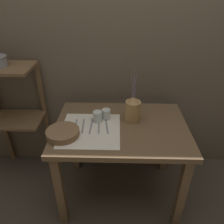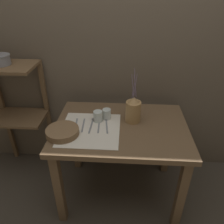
{
  "view_description": "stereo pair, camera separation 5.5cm",
  "coord_description": "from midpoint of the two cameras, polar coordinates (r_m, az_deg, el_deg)",
  "views": [
    {
      "loc": [
        -0.03,
        -1.39,
        1.67
      ],
      "look_at": [
        -0.07,
        0.0,
        0.85
      ],
      "focal_mm": 35.0,
      "sensor_mm": 36.0,
      "label": 1
    },
    {
      "loc": [
        0.02,
        -1.38,
        1.67
      ],
      "look_at": [
        -0.07,
        0.0,
        0.85
      ],
      "focal_mm": 35.0,
      "sensor_mm": 36.0,
      "label": 2
    }
  ],
  "objects": [
    {
      "name": "ground_plane",
      "position": [
        2.17,
        1.19,
        -19.78
      ],
      "size": [
        12.0,
        12.0,
        0.0
      ],
      "primitive_type": "plane",
      "color": "#473F35"
    },
    {
      "name": "spoon_inner",
      "position": [
        1.7,
        -2.45,
        -2.67
      ],
      "size": [
        0.04,
        0.19,
        0.02
      ],
      "color": "gray",
      "rests_on": "wooden_table"
    },
    {
      "name": "linen_cloth",
      "position": [
        1.64,
        -6.62,
        -4.65
      ],
      "size": [
        0.44,
        0.45,
        0.0
      ],
      "color": "silver",
      "rests_on": "wooden_table"
    },
    {
      "name": "wooden_table",
      "position": [
        1.74,
        1.41,
        -6.64
      ],
      "size": [
        1.02,
        0.72,
        0.73
      ],
      "color": "brown",
      "rests_on": "ground_plane"
    },
    {
      "name": "fork_outer",
      "position": [
        1.69,
        -10.32,
        -3.57
      ],
      "size": [
        0.03,
        0.18,
        0.0
      ],
      "color": "gray",
      "rests_on": "wooden_table"
    },
    {
      "name": "glass_tumbler_near",
      "position": [
        1.7,
        -4.7,
        -1.2
      ],
      "size": [
        0.07,
        0.07,
        0.09
      ],
      "color": "silver",
      "rests_on": "wooden_table"
    },
    {
      "name": "wooden_shelf_unit",
      "position": [
        2.13,
        -24.94,
        2.48
      ],
      "size": [
        0.48,
        0.33,
        1.11
      ],
      "color": "brown",
      "rests_on": "ground_plane"
    },
    {
      "name": "knife_center",
      "position": [
        1.68,
        -8.47,
        -3.59
      ],
      "size": [
        0.02,
        0.18,
        0.0
      ],
      "color": "gray",
      "rests_on": "wooden_table"
    },
    {
      "name": "wooden_bowl",
      "position": [
        1.6,
        -13.69,
        -5.36
      ],
      "size": [
        0.24,
        0.24,
        0.05
      ],
      "color": "brown",
      "rests_on": "wooden_table"
    },
    {
      "name": "pitcher_with_flowers",
      "position": [
        1.69,
        4.54,
        0.6
      ],
      "size": [
        0.12,
        0.12,
        0.42
      ],
      "color": "#A87F4C",
      "rests_on": "wooden_table"
    },
    {
      "name": "fork_inner",
      "position": [
        1.66,
        -4.39,
        -3.72
      ],
      "size": [
        0.02,
        0.18,
        0.0
      ],
      "color": "gray",
      "rests_on": "wooden_table"
    },
    {
      "name": "stone_wall_back",
      "position": [
        1.92,
        1.71,
        16.3
      ],
      "size": [
        7.0,
        0.06,
        2.4
      ],
      "color": "brown",
      "rests_on": "ground_plane"
    },
    {
      "name": "spoon_outer",
      "position": [
        1.71,
        -6.14,
        -2.72
      ],
      "size": [
        0.02,
        0.19,
        0.02
      ],
      "color": "gray",
      "rests_on": "wooden_table"
    },
    {
      "name": "glass_tumbler_far",
      "position": [
        1.73,
        -2.44,
        -0.56
      ],
      "size": [
        0.07,
        0.07,
        0.08
      ],
      "color": "silver",
      "rests_on": "wooden_table"
    }
  ]
}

